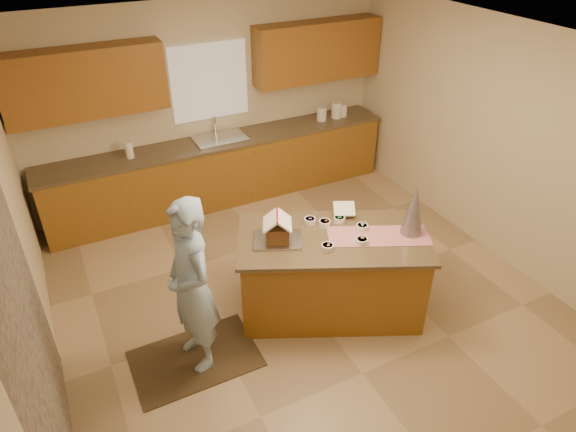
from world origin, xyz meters
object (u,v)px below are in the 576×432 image
at_px(island_base, 331,275).
at_px(boy, 191,287).
at_px(tinsel_tree, 414,209).
at_px(gingerbread_house, 277,230).

distance_m(island_base, boy, 1.53).
distance_m(island_base, tinsel_tree, 1.08).
height_order(tinsel_tree, boy, boy).
bearing_deg(gingerbread_house, island_base, -19.78).
distance_m(tinsel_tree, boy, 2.22).
xyz_separation_m(island_base, gingerbread_house, (-0.52, 0.19, 0.61)).
bearing_deg(tinsel_tree, island_base, 158.69).
height_order(tinsel_tree, gingerbread_house, tinsel_tree).
relative_size(boy, gingerbread_house, 4.70).
bearing_deg(gingerbread_house, boy, -165.80).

